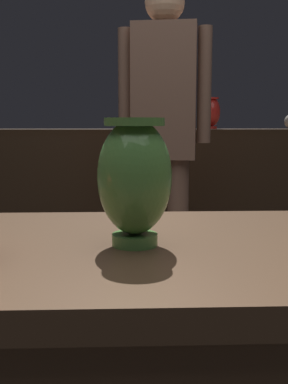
{
  "coord_description": "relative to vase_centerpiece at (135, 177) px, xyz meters",
  "views": [
    {
      "loc": [
        -0.05,
        -0.87,
        1.03
      ],
      "look_at": [
        -0.02,
        -0.01,
        0.9
      ],
      "focal_mm": 43.9,
      "sensor_mm": 36.0,
      "label": 1
    }
  ],
  "objects": [
    {
      "name": "back_display_shelf",
      "position": [
        0.04,
        2.22,
        -0.43
      ],
      "size": [
        2.6,
        0.4,
        0.99
      ],
      "color": "black",
      "rests_on": "ground_plane"
    },
    {
      "name": "vase_centerpiece",
      "position": [
        0.0,
        0.0,
        0.0
      ],
      "size": [
        0.14,
        0.14,
        0.24
      ],
      "color": "#477A38",
      "rests_on": "display_plinth"
    },
    {
      "name": "shelf_vase_right",
      "position": [
        0.56,
        2.26,
        0.17
      ],
      "size": [
        0.11,
        0.11,
        0.2
      ],
      "color": "red",
      "rests_on": "back_display_shelf"
    },
    {
      "name": "shelf_vase_center",
      "position": [
        0.04,
        2.26,
        0.15
      ],
      "size": [
        0.06,
        0.06,
        0.18
      ],
      "color": "#2D429E",
      "rests_on": "back_display_shelf"
    },
    {
      "name": "visitor_center_back",
      "position": [
        0.18,
        1.55,
        0.09
      ],
      "size": [
        0.46,
        0.23,
        1.71
      ],
      "rotation": [
        0.0,
        0.0,
        2.98
      ],
      "color": "brown",
      "rests_on": "ground_plane"
    }
  ]
}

